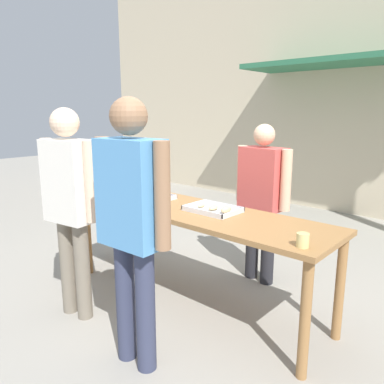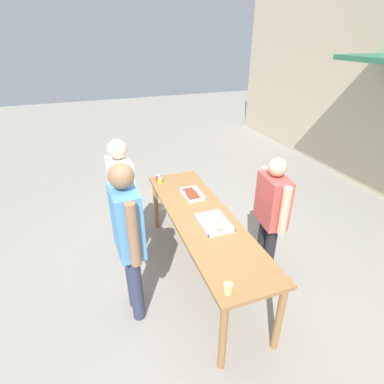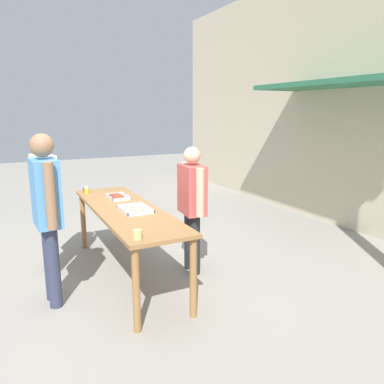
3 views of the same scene
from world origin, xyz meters
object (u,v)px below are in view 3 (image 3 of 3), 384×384
at_px(condiment_jar_mustard, 86,189).
at_px(beer_cup, 138,235).
at_px(person_server_behind_table, 192,200).
at_px(person_customer_holding_hotdog, 45,192).
at_px(condiment_jar_ketchup, 87,190).
at_px(person_customer_with_cup, 47,205).
at_px(food_tray_buns, 136,210).
at_px(food_tray_sausages, 118,197).

height_order(condiment_jar_mustard, beer_cup, beer_cup).
height_order(beer_cup, person_server_behind_table, person_server_behind_table).
bearing_deg(person_customer_holding_hotdog, condiment_jar_ketchup, -59.43).
distance_m(beer_cup, person_customer_with_cup, 1.08).
height_order(food_tray_buns, person_customer_holding_hotdog, person_customer_holding_hotdog).
bearing_deg(condiment_jar_mustard, food_tray_sausages, 26.26).
bearing_deg(condiment_jar_mustard, condiment_jar_ketchup, -0.56).
bearing_deg(person_server_behind_table, condiment_jar_ketchup, -135.11).
height_order(food_tray_buns, condiment_jar_mustard, condiment_jar_mustard).
xyz_separation_m(condiment_jar_mustard, person_server_behind_table, (1.37, 1.01, 0.03)).
relative_size(condiment_jar_mustard, condiment_jar_ketchup, 1.00).
bearing_deg(condiment_jar_mustard, person_customer_holding_hotdog, -45.63).
xyz_separation_m(condiment_jar_mustard, person_customer_holding_hotdog, (0.57, -0.59, 0.13)).
xyz_separation_m(food_tray_buns, beer_cup, (0.94, -0.30, 0.03)).
relative_size(beer_cup, person_server_behind_table, 0.06).
bearing_deg(person_customer_with_cup, food_tray_sausages, -52.32).
relative_size(food_tray_buns, beer_cup, 4.87).
bearing_deg(food_tray_buns, condiment_jar_mustard, -167.28).
height_order(food_tray_sausages, person_server_behind_table, person_server_behind_table).
xyz_separation_m(food_tray_buns, person_customer_holding_hotdog, (-0.76, -0.89, 0.15)).
bearing_deg(person_customer_holding_hotdog, beer_cup, -169.52).
relative_size(condiment_jar_mustard, person_customer_holding_hotdog, 0.05).
distance_m(food_tray_sausages, beer_cup, 1.69).
distance_m(food_tray_sausages, condiment_jar_mustard, 0.68).
relative_size(condiment_jar_ketchup, person_server_behind_table, 0.05).
height_order(food_tray_sausages, condiment_jar_mustard, condiment_jar_mustard).
relative_size(condiment_jar_ketchup, beer_cup, 0.88).
height_order(condiment_jar_ketchup, beer_cup, beer_cup).
distance_m(person_server_behind_table, person_customer_with_cup, 1.68).
distance_m(food_tray_sausages, person_server_behind_table, 1.04).
distance_m(food_tray_sausages, person_customer_holding_hotdog, 0.90).
bearing_deg(food_tray_sausages, person_server_behind_table, 43.04).
bearing_deg(food_tray_buns, food_tray_sausages, -179.73).
height_order(condiment_jar_mustard, person_customer_with_cup, person_customer_with_cup).
relative_size(condiment_jar_mustard, beer_cup, 0.88).
relative_size(condiment_jar_mustard, person_server_behind_table, 0.05).
height_order(food_tray_buns, person_server_behind_table, person_server_behind_table).
height_order(food_tray_sausages, condiment_jar_ketchup, condiment_jar_ketchup).
bearing_deg(food_tray_sausages, condiment_jar_ketchup, -149.64).
bearing_deg(person_server_behind_table, person_customer_with_cup, -81.22).
height_order(condiment_jar_ketchup, person_customer_with_cup, person_customer_with_cup).
bearing_deg(person_server_behind_table, food_tray_sausages, -130.53).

